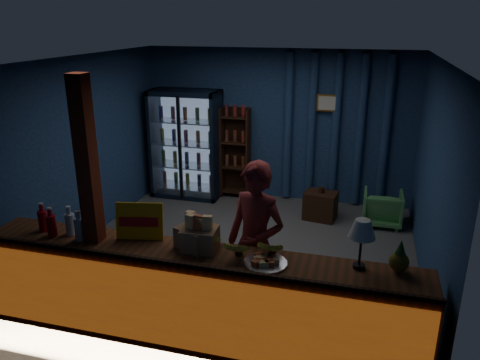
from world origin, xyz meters
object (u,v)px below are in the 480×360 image
Objects in this scene: shopkeeper at (256,244)px; table_lamp at (362,231)px; green_chair at (382,208)px; pastry_tray at (265,262)px.

shopkeeper reaches higher than table_lamp.
green_chair is at bearing 82.41° from shopkeeper.
pastry_tray is 0.90m from table_lamp.
table_lamp is (0.82, 0.16, 0.34)m from pastry_tray.
shopkeeper is 3.22m from green_chair.
pastry_tray is (0.21, -0.52, 0.10)m from shopkeeper.
shopkeeper is 3.72× the size of table_lamp.
shopkeeper reaches higher than green_chair.
green_chair is at bearing 84.49° from table_lamp.
shopkeeper is 0.57m from pastry_tray.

